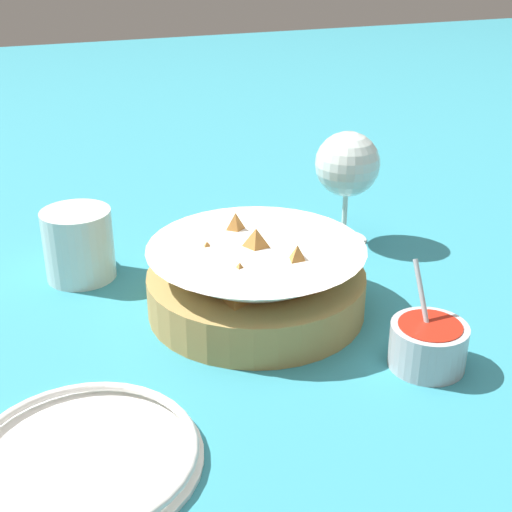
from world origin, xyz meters
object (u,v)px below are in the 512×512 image
side_plate (83,456)px  wine_glass (347,167)px  food_basket (255,281)px  sauce_cup (428,343)px  beer_mug (79,246)px

side_plate → wine_glass: bearing=-51.7°
food_basket → wine_glass: (0.14, -0.18, 0.07)m
wine_glass → side_plate: bearing=128.3°
food_basket → side_plate: (-0.18, 0.22, -0.03)m
wine_glass → side_plate: 0.52m
wine_glass → side_plate: (-0.32, 0.40, -0.10)m
sauce_cup → beer_mug: size_ratio=0.85×
food_basket → sauce_cup: (-0.16, -0.12, -0.01)m
food_basket → beer_mug: (0.16, 0.17, 0.00)m
wine_glass → beer_mug: (0.02, 0.35, -0.06)m
wine_glass → food_basket: bearing=126.8°
food_basket → beer_mug: food_basket is taller
wine_glass → beer_mug: bearing=86.6°
food_basket → wine_glass: bearing=-53.2°
beer_mug → wine_glass: bearing=-93.4°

